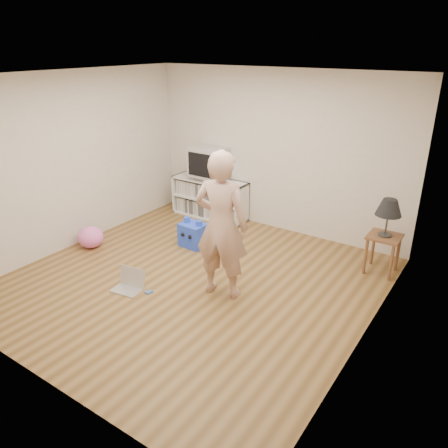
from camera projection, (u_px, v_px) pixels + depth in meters
ground at (193, 281)px, 5.83m from camera, size 4.50×4.50×0.00m
walls at (190, 188)px, 5.32m from camera, size 4.52×4.52×2.60m
ceiling at (186, 76)px, 4.82m from camera, size 4.50×4.50×0.01m
media_unit at (210, 198)px, 7.85m from camera, size 1.40×0.45×0.70m
dvd_deck at (210, 178)px, 7.69m from camera, size 0.45×0.35×0.07m
crt_tv at (209, 162)px, 7.58m from camera, size 0.60×0.53×0.50m
side_table at (383, 245)px, 5.90m from camera, size 0.42×0.42×0.55m
table_lamp at (389, 208)px, 5.69m from camera, size 0.34×0.34×0.52m
person at (221, 226)px, 5.20m from camera, size 0.75×0.57×1.85m
laptop at (130, 283)px, 5.63m from camera, size 0.42×0.35×0.26m
playing_cards at (149, 292)px, 5.55m from camera, size 0.09×0.10×0.02m
plush_blue at (193, 234)px, 6.76m from camera, size 0.41×0.36×0.45m
plush_pink at (91, 237)px, 6.73m from camera, size 0.51×0.51×0.33m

